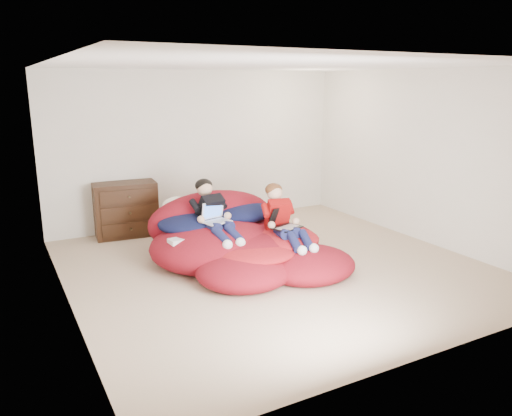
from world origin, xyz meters
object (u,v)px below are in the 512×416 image
(older_boy, at_px, (213,211))
(younger_boy, at_px, (283,216))
(laptop_black, at_px, (284,222))
(laptop_white, at_px, (215,217))
(beanbag_pile, at_px, (239,242))
(dresser, at_px, (126,209))

(older_boy, height_order, younger_boy, older_boy)
(laptop_black, bearing_deg, laptop_white, 149.62)
(beanbag_pile, height_order, laptop_white, beanbag_pile)
(dresser, relative_size, laptop_white, 2.54)
(younger_boy, bearing_deg, laptop_black, -90.00)
(laptop_black, bearing_deg, younger_boy, 90.00)
(dresser, height_order, laptop_white, dresser)
(laptop_white, relative_size, laptop_black, 0.80)
(beanbag_pile, xyz_separation_m, laptop_white, (-0.31, 0.06, 0.37))
(dresser, height_order, beanbag_pile, dresser)
(dresser, relative_size, older_boy, 0.90)
(younger_boy, height_order, laptop_white, younger_boy)
(dresser, relative_size, beanbag_pile, 0.38)
(dresser, xyz_separation_m, laptop_black, (1.48, -2.21, 0.15))
(older_boy, xyz_separation_m, laptop_white, (0.00, -0.08, -0.06))
(dresser, xyz_separation_m, beanbag_pile, (1.02, -1.82, -0.16))
(laptop_white, bearing_deg, older_boy, 90.00)
(dresser, distance_m, younger_boy, 2.65)
(beanbag_pile, xyz_separation_m, older_boy, (-0.31, 0.14, 0.42))
(older_boy, bearing_deg, beanbag_pile, -24.63)
(laptop_black, bearing_deg, beanbag_pile, 139.93)
(dresser, height_order, older_boy, older_boy)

